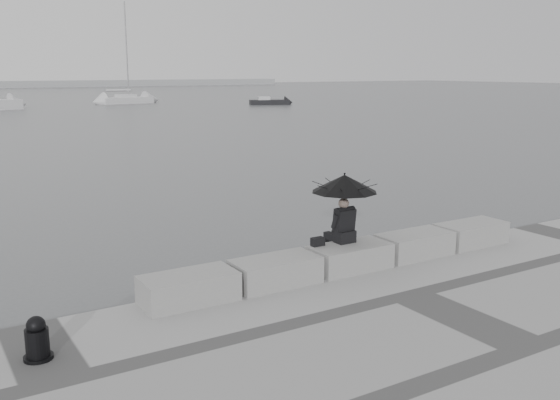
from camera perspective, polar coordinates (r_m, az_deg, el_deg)
ground at (r=12.88m, az=5.10°, el=-7.92°), size 360.00×360.00×0.00m
stone_block_far_left at (r=10.66m, az=-8.34°, el=-8.01°), size 1.60×0.80×0.50m
stone_block_left at (r=11.39m, az=-0.41°, el=-6.57°), size 1.60×0.80×0.50m
stone_block_centre at (r=12.31m, az=6.41°, el=-5.22°), size 1.60×0.80×0.50m
stone_block_right at (r=13.38m, az=12.19°, el=-4.02°), size 1.60×0.80×0.50m
stone_block_far_right at (r=14.58m, az=17.05°, el=-2.97°), size 1.60×0.80×0.50m
seated_person at (r=12.19m, az=5.93°, el=0.84°), size 1.30×1.30×1.39m
bag at (r=12.10m, az=3.47°, el=-3.82°), size 0.26×0.15×0.16m
mooring_bollard at (r=9.19m, az=-21.32°, el=-11.97°), size 0.39×0.39×0.62m
sailboat_right at (r=84.59m, az=-13.90°, el=8.92°), size 7.22×3.65×12.90m
small_motorboat at (r=79.76m, az=-0.96°, el=8.95°), size 5.23×3.21×1.10m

